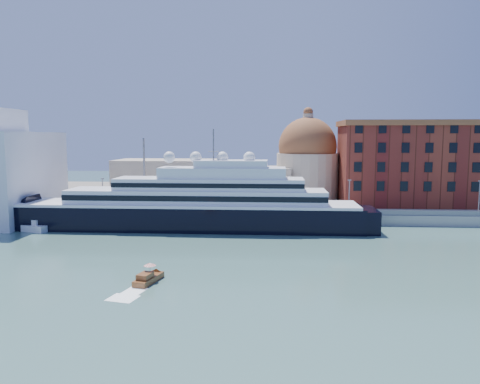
{
  "coord_description": "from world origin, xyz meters",
  "views": [
    {
      "loc": [
        11.67,
        -80.8,
        20.75
      ],
      "look_at": [
        4.85,
        18.0,
        9.09
      ],
      "focal_mm": 35.0,
      "sensor_mm": 36.0,
      "label": 1
    }
  ],
  "objects": [
    {
      "name": "church",
      "position": [
        6.39,
        57.72,
        10.91
      ],
      "size": [
        66.0,
        18.0,
        25.5
      ],
      "color": "beige",
      "rests_on": "land"
    },
    {
      "name": "quay_fence",
      "position": [
        0.0,
        29.5,
        3.1
      ],
      "size": [
        180.0,
        0.1,
        1.2
      ],
      "primitive_type": "cube",
      "color": "slate",
      "rests_on": "quay"
    },
    {
      "name": "quay",
      "position": [
        0.0,
        34.0,
        1.25
      ],
      "size": [
        180.0,
        10.0,
        2.5
      ],
      "primitive_type": "cube",
      "color": "gray",
      "rests_on": "ground"
    },
    {
      "name": "ground",
      "position": [
        0.0,
        0.0,
        0.0
      ],
      "size": [
        400.0,
        400.0,
        0.0
      ],
      "primitive_type": "plane",
      "color": "#375F59",
      "rests_on": "ground"
    },
    {
      "name": "water_taxi",
      "position": [
        -5.96,
        -16.83,
        0.69
      ],
      "size": [
        3.32,
        6.35,
        2.87
      ],
      "rotation": [
        0.0,
        0.0,
        -0.23
      ],
      "color": "brown",
      "rests_on": "ground"
    },
    {
      "name": "land",
      "position": [
        0.0,
        75.0,
        1.0
      ],
      "size": [
        260.0,
        72.0,
        2.0
      ],
      "primitive_type": "cube",
      "color": "slate",
      "rests_on": "ground"
    },
    {
      "name": "lamp_posts",
      "position": [
        -12.67,
        32.27,
        9.84
      ],
      "size": [
        120.8,
        2.4,
        18.0
      ],
      "color": "slate",
      "rests_on": "quay"
    },
    {
      "name": "warehouse",
      "position": [
        52.0,
        52.0,
        13.79
      ],
      "size": [
        43.0,
        19.0,
        23.25
      ],
      "color": "maroon",
      "rests_on": "land"
    },
    {
      "name": "service_barge",
      "position": [
        -43.08,
        19.0,
        0.81
      ],
      "size": [
        13.14,
        7.85,
        2.81
      ],
      "rotation": [
        0.0,
        0.0,
        -0.32
      ],
      "color": "white",
      "rests_on": "ground"
    },
    {
      "name": "superyacht",
      "position": [
        -9.84,
        23.0,
        4.55
      ],
      "size": [
        88.16,
        12.22,
        26.35
      ],
      "color": "black",
      "rests_on": "ground"
    }
  ]
}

